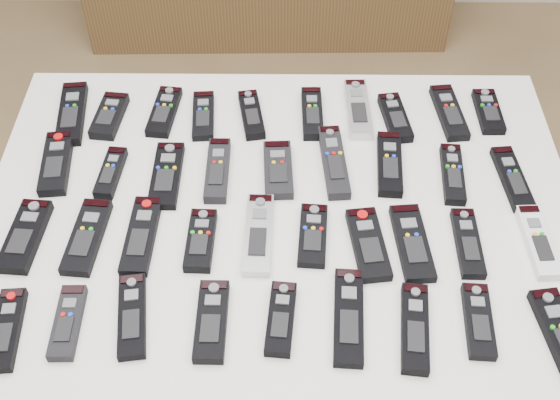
{
  "coord_description": "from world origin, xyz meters",
  "views": [
    {
      "loc": [
        0.07,
        -0.94,
        1.9
      ],
      "look_at": [
        0.06,
        0.02,
        0.8
      ],
      "focal_mm": 45.0,
      "sensor_mm": 36.0,
      "label": 1
    }
  ],
  "objects_px": {
    "remote_8": "(449,112)",
    "remote_10": "(56,163)",
    "remote_0": "(72,113)",
    "remote_31": "(132,316)",
    "remote_13": "(218,170)",
    "remote_6": "(358,109)",
    "remote_14": "(278,170)",
    "remote_35": "(415,328)",
    "remote_7": "(395,118)",
    "remote_15": "(334,162)",
    "remote_18": "(512,178)",
    "remote_16": "(390,164)",
    "remote_1": "(109,116)",
    "remote_28": "(538,242)",
    "remote_17": "(453,174)",
    "remote_30": "(68,322)",
    "remote_5": "(312,113)",
    "remote_36": "(478,321)",
    "remote_4": "(251,115)",
    "remote_25": "(368,244)",
    "table": "(280,224)",
    "remote_3": "(203,116)",
    "remote_26": "(412,243)",
    "remote_2": "(164,112)",
    "remote_11": "(111,173)",
    "remote_27": "(468,243)",
    "remote_19": "(25,236)",
    "remote_29": "(7,329)",
    "remote_9": "(488,112)",
    "remote_12": "(167,175)",
    "remote_22": "(201,240)",
    "remote_33": "(281,319)",
    "remote_20": "(87,237)",
    "remote_23": "(258,234)",
    "remote_32": "(212,321)"
  },
  "relations": [
    {
      "from": "remote_5",
      "to": "remote_27",
      "type": "bearing_deg",
      "value": -52.72
    },
    {
      "from": "remote_17",
      "to": "remote_30",
      "type": "bearing_deg",
      "value": -149.18
    },
    {
      "from": "remote_35",
      "to": "remote_1",
      "type": "bearing_deg",
      "value": 145.09
    },
    {
      "from": "remote_17",
      "to": "remote_33",
      "type": "xyz_separation_m",
      "value": [
        -0.37,
        -0.37,
        0.0
      ]
    },
    {
      "from": "remote_14",
      "to": "remote_35",
      "type": "distance_m",
      "value": 0.47
    },
    {
      "from": "remote_36",
      "to": "remote_6",
      "type": "bearing_deg",
      "value": 111.14
    },
    {
      "from": "remote_28",
      "to": "remote_14",
      "type": "bearing_deg",
      "value": 157.14
    },
    {
      "from": "remote_9",
      "to": "remote_11",
      "type": "relative_size",
      "value": 1.02
    },
    {
      "from": "remote_5",
      "to": "remote_35",
      "type": "bearing_deg",
      "value": -74.39
    },
    {
      "from": "remote_13",
      "to": "remote_36",
      "type": "height_order",
      "value": "remote_13"
    },
    {
      "from": "remote_3",
      "to": "remote_18",
      "type": "bearing_deg",
      "value": -19.74
    },
    {
      "from": "remote_8",
      "to": "remote_17",
      "type": "distance_m",
      "value": 0.2
    },
    {
      "from": "remote_4",
      "to": "remote_15",
      "type": "bearing_deg",
      "value": -49.1
    },
    {
      "from": "remote_32",
      "to": "remote_35",
      "type": "distance_m",
      "value": 0.37
    },
    {
      "from": "remote_8",
      "to": "remote_19",
      "type": "xyz_separation_m",
      "value": [
        -0.91,
        -0.38,
        0.0
      ]
    },
    {
      "from": "remote_7",
      "to": "remote_15",
      "type": "distance_m",
      "value": 0.21
    },
    {
      "from": "remote_1",
      "to": "remote_30",
      "type": "height_order",
      "value": "remote_1"
    },
    {
      "from": "remote_18",
      "to": "remote_16",
      "type": "bearing_deg",
      "value": 166.17
    },
    {
      "from": "remote_31",
      "to": "remote_35",
      "type": "bearing_deg",
      "value": -10.2
    },
    {
      "from": "remote_1",
      "to": "remote_20",
      "type": "distance_m",
      "value": 0.36
    },
    {
      "from": "remote_4",
      "to": "remote_25",
      "type": "distance_m",
      "value": 0.46
    },
    {
      "from": "remote_27",
      "to": "remote_31",
      "type": "distance_m",
      "value": 0.67
    },
    {
      "from": "table",
      "to": "remote_3",
      "type": "relative_size",
      "value": 7.96
    },
    {
      "from": "remote_7",
      "to": "remote_33",
      "type": "distance_m",
      "value": 0.61
    },
    {
      "from": "remote_4",
      "to": "remote_18",
      "type": "xyz_separation_m",
      "value": [
        0.57,
        -0.2,
        -0.0
      ]
    },
    {
      "from": "remote_8",
      "to": "remote_10",
      "type": "xyz_separation_m",
      "value": [
        -0.89,
        -0.18,
        0.0
      ]
    },
    {
      "from": "remote_3",
      "to": "remote_6",
      "type": "height_order",
      "value": "remote_6"
    },
    {
      "from": "remote_18",
      "to": "remote_26",
      "type": "height_order",
      "value": "remote_26"
    },
    {
      "from": "remote_0",
      "to": "remote_3",
      "type": "bearing_deg",
      "value": -6.56
    },
    {
      "from": "remote_17",
      "to": "remote_30",
      "type": "xyz_separation_m",
      "value": [
        -0.76,
        -0.38,
        0.0
      ]
    },
    {
      "from": "remote_12",
      "to": "remote_14",
      "type": "xyz_separation_m",
      "value": [
        0.24,
        0.02,
        0.0
      ]
    },
    {
      "from": "remote_12",
      "to": "remote_22",
      "type": "xyz_separation_m",
      "value": [
        0.09,
        -0.18,
        0.0
      ]
    },
    {
      "from": "remote_2",
      "to": "remote_31",
      "type": "bearing_deg",
      "value": -83.07
    },
    {
      "from": "remote_36",
      "to": "remote_7",
      "type": "bearing_deg",
      "value": 103.65
    },
    {
      "from": "remote_26",
      "to": "remote_29",
      "type": "distance_m",
      "value": 0.78
    },
    {
      "from": "remote_9",
      "to": "remote_29",
      "type": "xyz_separation_m",
      "value": [
        -0.98,
        -0.6,
        0.0
      ]
    },
    {
      "from": "remote_23",
      "to": "remote_25",
      "type": "xyz_separation_m",
      "value": [
        0.22,
        -0.02,
        0.0
      ]
    },
    {
      "from": "remote_13",
      "to": "remote_6",
      "type": "bearing_deg",
      "value": 32.65
    },
    {
      "from": "remote_11",
      "to": "remote_28",
      "type": "relative_size",
      "value": 0.8
    },
    {
      "from": "remote_25",
      "to": "remote_36",
      "type": "xyz_separation_m",
      "value": [
        0.19,
        -0.18,
        -0.0
      ]
    },
    {
      "from": "remote_2",
      "to": "remote_11",
      "type": "relative_size",
      "value": 1.15
    },
    {
      "from": "remote_0",
      "to": "remote_31",
      "type": "relative_size",
      "value": 1.17
    },
    {
      "from": "remote_31",
      "to": "remote_22",
      "type": "bearing_deg",
      "value": 49.88
    },
    {
      "from": "remote_28",
      "to": "remote_0",
      "type": "bearing_deg",
      "value": 157.3
    },
    {
      "from": "remote_13",
      "to": "remote_27",
      "type": "relative_size",
      "value": 1.07
    },
    {
      "from": "remote_10",
      "to": "remote_18",
      "type": "distance_m",
      "value": 1.0
    },
    {
      "from": "remote_5",
      "to": "remote_36",
      "type": "distance_m",
      "value": 0.63
    },
    {
      "from": "remote_0",
      "to": "remote_28",
      "type": "bearing_deg",
      "value": -26.49
    },
    {
      "from": "remote_20",
      "to": "remote_22",
      "type": "relative_size",
      "value": 1.25
    },
    {
      "from": "remote_1",
      "to": "remote_28",
      "type": "distance_m",
      "value": 0.99
    }
  ]
}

